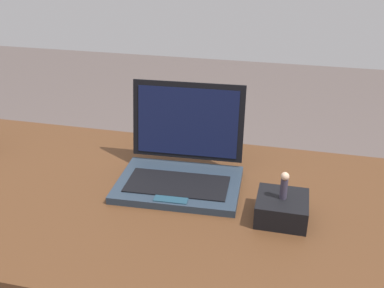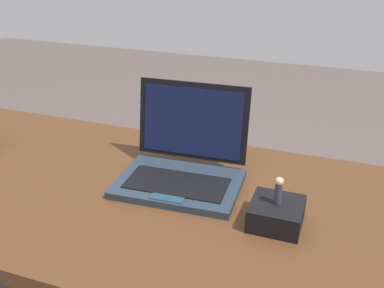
# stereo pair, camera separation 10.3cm
# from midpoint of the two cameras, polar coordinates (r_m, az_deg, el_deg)

# --- Properties ---
(desk) EXTENTS (1.80, 0.67, 0.74)m
(desk) POSITION_cam_midpoint_polar(r_m,az_deg,el_deg) (1.13, -9.29, -10.86)
(desk) COLOR #482A17
(desk) RESTS_ON ground
(laptop_front) EXTENTS (0.31, 0.26, 0.23)m
(laptop_front) POSITION_cam_midpoint_polar(r_m,az_deg,el_deg) (1.10, -4.05, -2.68)
(laptop_front) COLOR #212C39
(laptop_front) RESTS_ON desk
(figurine_stand) EXTENTS (0.11, 0.11, 0.05)m
(figurine_stand) POSITION_cam_midpoint_polar(r_m,az_deg,el_deg) (0.98, 8.43, -8.21)
(figurine_stand) COLOR black
(figurine_stand) RESTS_ON desk
(figurine) EXTENTS (0.02, 0.02, 0.06)m
(figurine) POSITION_cam_midpoint_polar(r_m,az_deg,el_deg) (0.94, 8.66, -5.23)
(figurine) COLOR #332D3D
(figurine) RESTS_ON figurine_stand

